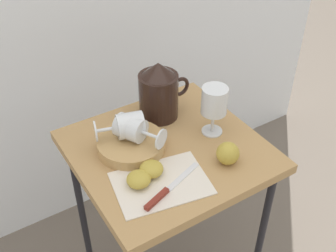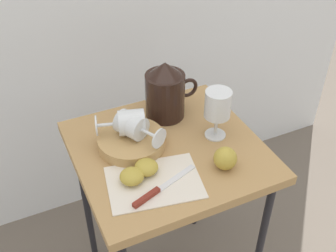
% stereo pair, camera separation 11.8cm
% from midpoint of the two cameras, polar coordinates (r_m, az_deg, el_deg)
% --- Properties ---
extents(table, '(0.54, 0.51, 0.70)m').
position_cam_midpoint_polar(table, '(1.28, 2.65, -5.40)').
color(table, '#AD8451').
rests_on(table, ground_plane).
extents(linen_napkin, '(0.28, 0.22, 0.00)m').
position_cam_midpoint_polar(linen_napkin, '(1.12, 1.13, -7.80)').
color(linen_napkin, silver).
rests_on(linen_napkin, table).
extents(basket_tray, '(0.20, 0.20, 0.03)m').
position_cam_midpoint_polar(basket_tray, '(1.23, -2.25, -2.21)').
color(basket_tray, tan).
rests_on(basket_tray, table).
extents(pitcher, '(0.18, 0.12, 0.19)m').
position_cam_midpoint_polar(pitcher, '(1.31, 2.22, 4.21)').
color(pitcher, black).
rests_on(pitcher, table).
extents(wine_glass_upright, '(0.08, 0.08, 0.16)m').
position_cam_midpoint_polar(wine_glass_upright, '(1.23, 9.52, 2.53)').
color(wine_glass_upright, silver).
rests_on(wine_glass_upright, table).
extents(wine_glass_tipped_near, '(0.13, 0.16, 0.07)m').
position_cam_midpoint_polar(wine_glass_tipped_near, '(1.20, -2.04, -0.05)').
color(wine_glass_tipped_near, silver).
rests_on(wine_glass_tipped_near, basket_tray).
extents(wine_glass_tipped_far, '(0.15, 0.10, 0.08)m').
position_cam_midpoint_polar(wine_glass_tipped_far, '(1.21, -2.44, 0.37)').
color(wine_glass_tipped_far, silver).
rests_on(wine_glass_tipped_far, basket_tray).
extents(apple_half_left, '(0.07, 0.07, 0.04)m').
position_cam_midpoint_polar(apple_half_left, '(1.11, -1.90, -6.99)').
color(apple_half_left, '#B29938').
rests_on(apple_half_left, linen_napkin).
extents(apple_half_right, '(0.07, 0.07, 0.04)m').
position_cam_midpoint_polar(apple_half_right, '(1.14, 0.00, -5.76)').
color(apple_half_right, '#B29938').
rests_on(apple_half_right, linen_napkin).
extents(apple_whole, '(0.07, 0.07, 0.07)m').
position_cam_midpoint_polar(apple_whole, '(1.17, 10.69, -4.46)').
color(apple_whole, '#B29938').
rests_on(apple_whole, table).
extents(knife, '(0.21, 0.09, 0.01)m').
position_cam_midpoint_polar(knife, '(1.09, 1.48, -8.99)').
color(knife, silver).
rests_on(knife, linen_napkin).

